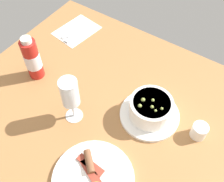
% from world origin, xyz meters
% --- Properties ---
extents(ground_plane, '(1.10, 0.84, 0.03)m').
position_xyz_m(ground_plane, '(0.00, 0.00, -0.01)').
color(ground_plane, '#9E6B3D').
extents(porridge_bowl, '(0.20, 0.20, 0.09)m').
position_xyz_m(porridge_bowl, '(-0.09, -0.05, 0.04)').
color(porridge_bowl, white).
rests_on(porridge_bowl, ground_plane).
extents(cutlery_setting, '(0.16, 0.20, 0.01)m').
position_xyz_m(cutlery_setting, '(0.38, -0.26, 0.00)').
color(cutlery_setting, white).
rests_on(cutlery_setting, ground_plane).
extents(creamer_jug, '(0.05, 0.06, 0.06)m').
position_xyz_m(creamer_jug, '(-0.26, -0.08, 0.03)').
color(creamer_jug, white).
rests_on(creamer_jug, ground_plane).
extents(wine_glass, '(0.06, 0.06, 0.18)m').
position_xyz_m(wine_glass, '(0.12, 0.09, 0.12)').
color(wine_glass, white).
rests_on(wine_glass, ground_plane).
extents(sauce_bottle_red, '(0.06, 0.06, 0.18)m').
position_xyz_m(sauce_bottle_red, '(0.35, 0.02, 0.08)').
color(sauce_bottle_red, '#B21E19').
rests_on(sauce_bottle_red, ground_plane).
extents(breakfast_plate, '(0.24, 0.24, 0.04)m').
position_xyz_m(breakfast_plate, '(-0.07, 0.23, 0.01)').
color(breakfast_plate, white).
rests_on(breakfast_plate, ground_plane).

